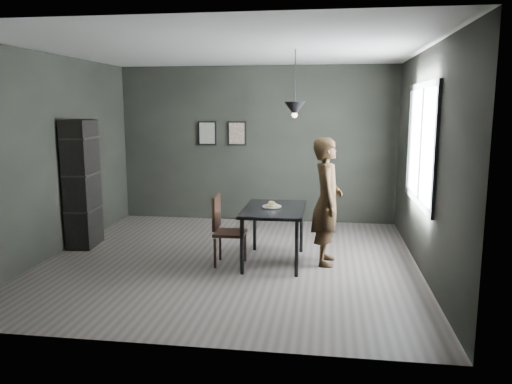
# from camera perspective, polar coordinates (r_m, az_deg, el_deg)

# --- Properties ---
(ground) EXTENTS (5.00, 5.00, 0.00)m
(ground) POSITION_cam_1_polar(r_m,az_deg,el_deg) (6.90, -2.96, -7.79)
(ground) COLOR #393431
(ground) RESTS_ON ground
(back_wall) EXTENTS (5.00, 0.10, 2.80)m
(back_wall) POSITION_cam_1_polar(r_m,az_deg,el_deg) (9.07, 0.04, 5.45)
(back_wall) COLOR black
(back_wall) RESTS_ON ground
(ceiling) EXTENTS (5.00, 5.00, 0.02)m
(ceiling) POSITION_cam_1_polar(r_m,az_deg,el_deg) (6.62, -3.18, 15.98)
(ceiling) COLOR silver
(ceiling) RESTS_ON ground
(window_assembly) EXTENTS (0.04, 1.96, 1.56)m
(window_assembly) POSITION_cam_1_polar(r_m,az_deg,el_deg) (6.78, 18.33, 5.20)
(window_assembly) COLOR white
(window_assembly) RESTS_ON ground
(cafe_table) EXTENTS (0.80, 1.20, 0.75)m
(cafe_table) POSITION_cam_1_polar(r_m,az_deg,el_deg) (6.64, 2.07, -2.49)
(cafe_table) COLOR black
(cafe_table) RESTS_ON ground
(white_plate) EXTENTS (0.23, 0.23, 0.01)m
(white_plate) POSITION_cam_1_polar(r_m,az_deg,el_deg) (6.65, 1.81, -1.74)
(white_plate) COLOR white
(white_plate) RESTS_ON cafe_table
(donut_pile) EXTENTS (0.18, 0.18, 0.08)m
(donut_pile) POSITION_cam_1_polar(r_m,az_deg,el_deg) (6.64, 1.81, -1.48)
(donut_pile) COLOR #F5E9BE
(donut_pile) RESTS_ON white_plate
(woman) EXTENTS (0.41, 0.62, 1.69)m
(woman) POSITION_cam_1_polar(r_m,az_deg,el_deg) (6.64, 8.11, -1.07)
(woman) COLOR black
(woman) RESTS_ON ground
(wood_chair) EXTENTS (0.41, 0.41, 0.93)m
(wood_chair) POSITION_cam_1_polar(r_m,az_deg,el_deg) (6.60, -3.68, -3.86)
(wood_chair) COLOR black
(wood_chair) RESTS_ON ground
(shelf_unit) EXTENTS (0.42, 0.66, 1.89)m
(shelf_unit) POSITION_cam_1_polar(r_m,az_deg,el_deg) (7.85, -19.27, 0.89)
(shelf_unit) COLOR black
(shelf_unit) RESTS_ON ground
(pendant_lamp) EXTENTS (0.28, 0.28, 0.86)m
(pendant_lamp) POSITION_cam_1_polar(r_m,az_deg,el_deg) (6.57, 4.44, 9.47)
(pendant_lamp) COLOR black
(pendant_lamp) RESTS_ON ground
(framed_print_left) EXTENTS (0.34, 0.04, 0.44)m
(framed_print_left) POSITION_cam_1_polar(r_m,az_deg,el_deg) (9.20, -5.59, 6.71)
(framed_print_left) COLOR black
(framed_print_left) RESTS_ON ground
(framed_print_right) EXTENTS (0.34, 0.04, 0.44)m
(framed_print_right) POSITION_cam_1_polar(r_m,az_deg,el_deg) (9.09, -2.19, 6.71)
(framed_print_right) COLOR black
(framed_print_right) RESTS_ON ground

